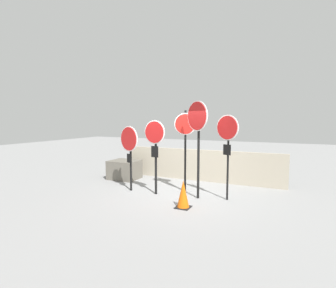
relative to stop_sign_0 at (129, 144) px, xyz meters
name	(u,v)px	position (x,y,z in m)	size (l,w,h in m)	color
ground_plane	(180,194)	(1.59, 0.37, -1.49)	(40.00, 40.00, 0.00)	gray
fence_back	(200,165)	(1.59, 2.26, -0.91)	(5.99, 0.12, 1.16)	#A89E89
stop_sign_0	(129,144)	(0.00, 0.00, 0.00)	(0.76, 0.27, 2.06)	black
stop_sign_1	(155,142)	(0.91, -0.01, 0.10)	(0.70, 0.16, 2.24)	black
stop_sign_2	(185,133)	(1.62, 0.66, 0.34)	(0.66, 0.19, 2.54)	black
stop_sign_3	(197,127)	(2.19, 0.13, 0.57)	(0.74, 0.46, 2.79)	black
stop_sign_4	(227,137)	(3.00, 0.32, 0.30)	(0.66, 0.30, 2.39)	black
traffic_cone_0	(183,194)	(2.13, -0.77, -1.13)	(0.38, 0.38, 0.72)	black
storage_crate	(124,170)	(-1.12, 1.34, -1.13)	(1.05, 0.92, 0.71)	#605B51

